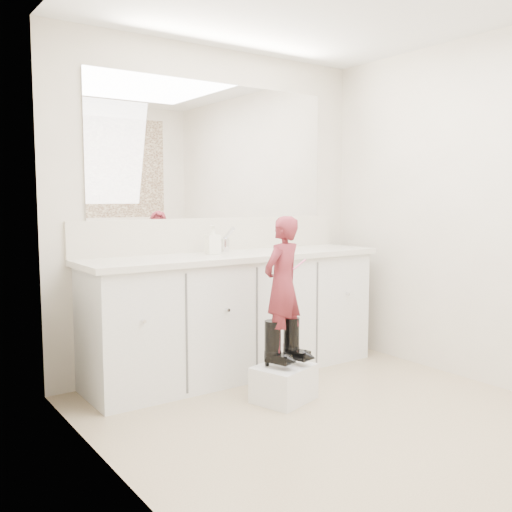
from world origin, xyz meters
TOP-DOWN VIEW (x-y plane):
  - floor at (0.00, 0.00)m, footprint 3.00×3.00m
  - wall_back at (0.00, 1.50)m, footprint 2.60×0.00m
  - wall_left at (-1.30, 0.00)m, footprint 0.00×3.00m
  - wall_right at (1.30, 0.00)m, footprint 0.00×3.00m
  - vanity_cabinet at (0.00, 1.23)m, footprint 2.20×0.55m
  - countertop at (0.00, 1.21)m, footprint 2.28×0.58m
  - backsplash at (0.00, 1.49)m, footprint 2.28×0.03m
  - mirror at (0.00, 1.49)m, footprint 2.00×0.02m
  - faucet at (0.00, 1.38)m, footprint 0.08×0.08m
  - cup at (0.51, 1.25)m, footprint 0.13×0.13m
  - soap_bottle at (-0.15, 1.28)m, footprint 0.10×0.10m
  - step_stool at (-0.06, 0.56)m, footprint 0.43×0.39m
  - boot_left at (-0.14, 0.58)m, footprint 0.16×0.22m
  - boot_right at (0.01, 0.58)m, footprint 0.16×0.22m
  - toddler at (-0.06, 0.58)m, footprint 0.36×0.29m
  - toothbrush at (0.01, 0.50)m, footprint 0.13×0.05m

SIDE VIEW (x-z plane):
  - floor at x=0.00m, z-range 0.00..0.00m
  - step_stool at x=-0.06m, z-range 0.00..0.23m
  - boot_left at x=-0.14m, z-range 0.23..0.53m
  - boot_right at x=0.01m, z-range 0.23..0.53m
  - vanity_cabinet at x=0.00m, z-range 0.00..0.85m
  - toddler at x=-0.06m, z-range 0.33..1.18m
  - countertop at x=0.00m, z-range 0.85..0.89m
  - toothbrush at x=0.01m, z-range 0.85..0.91m
  - cup at x=0.51m, z-range 0.89..0.99m
  - faucet at x=0.00m, z-range 0.89..0.99m
  - soap_bottle at x=-0.15m, z-range 0.89..1.09m
  - backsplash at x=0.00m, z-range 0.89..1.14m
  - wall_back at x=0.00m, z-range -0.10..2.50m
  - wall_left at x=-1.30m, z-range -0.30..2.70m
  - wall_right at x=1.30m, z-range -0.30..2.70m
  - mirror at x=0.00m, z-range 1.14..2.14m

